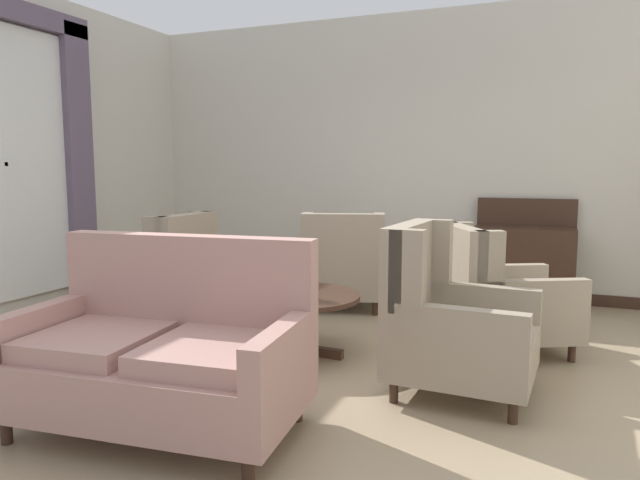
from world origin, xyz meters
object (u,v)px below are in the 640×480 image
at_px(armchair_near_sideboard, 449,323).
at_px(sideboard, 523,260).
at_px(settee, 162,353).
at_px(armchair_far_left, 163,279).
at_px(armchair_back_corner, 344,267).
at_px(porcelain_vase, 291,277).
at_px(armchair_foreground_right, 498,299).
at_px(coffee_table, 299,304).

distance_m(armchair_near_sideboard, sideboard, 2.67).
height_order(settee, sideboard, sideboard).
distance_m(settee, armchair_far_left, 2.11).
xyz_separation_m(armchair_back_corner, armchair_far_left, (-1.27, -1.24, 0.01)).
height_order(armchair_near_sideboard, sideboard, sideboard).
bearing_deg(armchair_far_left, sideboard, 125.74).
relative_size(porcelain_vase, armchair_far_left, 0.31).
xyz_separation_m(settee, sideboard, (1.67, 3.75, 0.06)).
height_order(armchair_foreground_right, sideboard, sideboard).
height_order(coffee_table, sideboard, sideboard).
distance_m(porcelain_vase, armchair_back_corner, 1.55).
xyz_separation_m(armchair_near_sideboard, armchair_far_left, (-2.62, 0.59, -0.01)).
height_order(coffee_table, settee, settee).
xyz_separation_m(armchair_near_sideboard, armchair_back_corner, (-1.35, 1.83, -0.02)).
height_order(porcelain_vase, armchair_foreground_right, armchair_foreground_right).
bearing_deg(coffee_table, armchair_near_sideboard, -15.92).
xyz_separation_m(armchair_near_sideboard, armchair_foreground_right, (0.22, 0.96, -0.03)).
bearing_deg(coffee_table, porcelain_vase, -134.28).
bearing_deg(armchair_near_sideboard, armchair_foreground_right, -9.59).
bearing_deg(armchair_foreground_right, sideboard, -30.37).
distance_m(armchair_far_left, sideboard, 3.59).
relative_size(armchair_back_corner, sideboard, 0.92).
distance_m(coffee_table, settee, 1.45).
height_order(armchair_near_sideboard, armchair_foreground_right, armchair_near_sideboard).
relative_size(armchair_near_sideboard, armchair_foreground_right, 0.93).
height_order(armchair_back_corner, sideboard, sideboard).
height_order(porcelain_vase, armchair_back_corner, armchair_back_corner).
height_order(armchair_back_corner, armchair_foreground_right, armchair_back_corner).
bearing_deg(settee, sideboard, 60.65).
height_order(settee, armchair_back_corner, settee).
distance_m(porcelain_vase, sideboard, 2.82).
relative_size(coffee_table, armchair_far_left, 0.91).
relative_size(porcelain_vase, settee, 0.20).
height_order(settee, armchair_far_left, settee).
height_order(coffee_table, porcelain_vase, porcelain_vase).
bearing_deg(sideboard, settee, -114.00).
distance_m(settee, armchair_foreground_right, 2.60).
distance_m(coffee_table, armchair_near_sideboard, 1.23).
relative_size(armchair_near_sideboard, sideboard, 0.97).
relative_size(armchair_far_left, sideboard, 0.93).
xyz_separation_m(settee, armchair_near_sideboard, (1.35, 1.10, 0.03)).
bearing_deg(armchair_far_left, porcelain_vase, 78.87).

